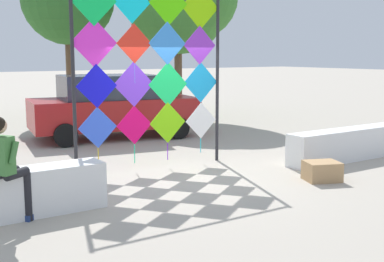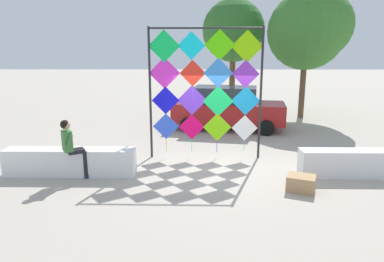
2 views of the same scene
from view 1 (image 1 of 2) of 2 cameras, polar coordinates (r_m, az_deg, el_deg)
ground at (r=9.86m, az=-0.03°, el=-5.23°), size 120.00×120.00×0.00m
plaza_ledge_right at (r=11.95m, az=17.19°, el=-1.43°), size 3.40×0.54×0.71m
kite_display_rack at (r=10.29m, az=-4.61°, el=8.05°), size 3.35×0.09×3.89m
seated_vendor at (r=7.38m, az=-20.09°, el=-3.22°), size 0.75×0.68×1.55m
parked_car at (r=14.55m, az=-8.93°, el=2.80°), size 4.85×2.79×1.78m
cardboard_box_large at (r=9.89m, az=14.39°, el=-4.39°), size 0.78×0.72×0.36m
tree_far_right at (r=18.79m, az=-0.85°, el=14.49°), size 3.76×3.91×6.02m
tree_palm_like at (r=19.37m, az=-13.54°, el=14.03°), size 3.36×3.36×6.03m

